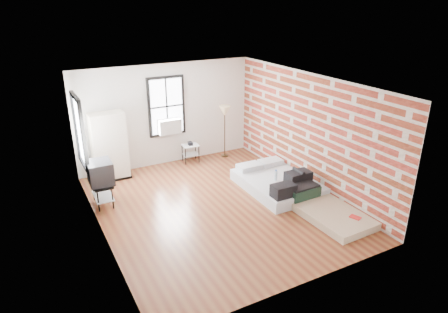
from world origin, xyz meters
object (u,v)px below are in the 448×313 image
mattress_main (278,182)px  floor_lamp (225,114)px  mattress_bare (320,206)px  wardrobe (109,147)px  side_table (190,149)px  tv_stand (101,174)px

mattress_main → floor_lamp: bearing=93.0°
mattress_bare → wardrobe: wardrobe is taller
wardrobe → side_table: 2.31m
mattress_bare → floor_lamp: size_ratio=1.36×
mattress_main → side_table: bearing=114.6°
mattress_bare → side_table: size_ratio=3.47×
mattress_main → wardrobe: wardrobe is taller
side_table → tv_stand: size_ratio=0.57×
floor_lamp → tv_stand: 4.10m
side_table → tv_stand: 3.12m
mattress_main → mattress_bare: size_ratio=1.01×
wardrobe → side_table: size_ratio=2.94×
side_table → floor_lamp: (1.07, -0.07, 0.90)m
mattress_main → tv_stand: (-3.96, 1.26, 0.57)m
mattress_bare → mattress_main: bearing=95.8°
mattress_main → floor_lamp: (-0.11, 2.57, 1.12)m
side_table → tv_stand: (-2.77, -1.39, 0.35)m
mattress_main → floor_lamp: floor_lamp is taller
mattress_bare → tv_stand: tv_stand is taller
mattress_main → mattress_bare: mattress_main is taller
tv_stand → floor_lamp: bearing=20.8°
wardrobe → side_table: (2.26, 0.07, -0.48)m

